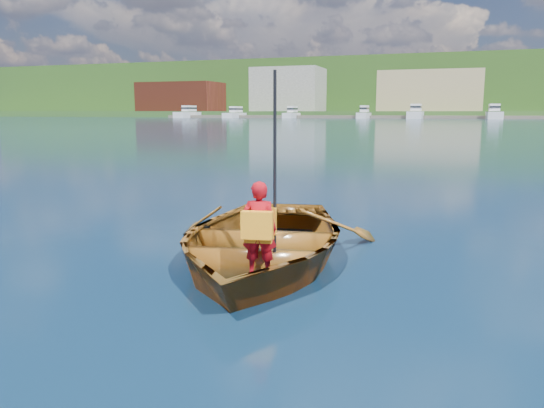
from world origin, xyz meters
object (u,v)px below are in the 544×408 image
at_px(dock, 437,117).
at_px(marina_yachts, 420,114).
at_px(rowboat, 261,240).
at_px(child_paddler, 259,227).

xyz_separation_m(dock, marina_yachts, (-4.30, -4.67, 0.94)).
distance_m(rowboat, dock, 148.16).
bearing_deg(rowboat, marina_yachts, 92.67).
distance_m(rowboat, child_paddler, 0.98).
bearing_deg(child_paddler, dock, 91.04).
relative_size(rowboat, child_paddler, 2.09).
bearing_deg(rowboat, dock, 90.93).
relative_size(dock, marina_yachts, 1.13).
bearing_deg(marina_yachts, dock, 47.34).
xyz_separation_m(child_paddler, marina_yachts, (-7.00, 144.34, 0.68)).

